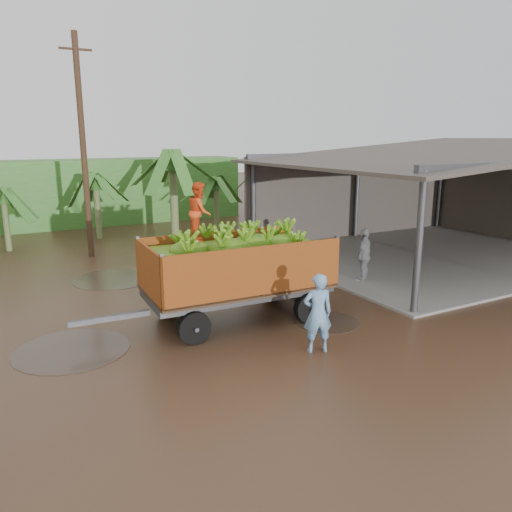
{
  "coord_description": "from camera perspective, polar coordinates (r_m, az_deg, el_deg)",
  "views": [
    {
      "loc": [
        -4.87,
        -13.12,
        4.81
      ],
      "look_at": [
        1.65,
        -1.21,
        1.56
      ],
      "focal_mm": 35.0,
      "sensor_mm": 36.0,
      "label": 1
    }
  ],
  "objects": [
    {
      "name": "man_blue",
      "position": [
        11.45,
        7.07,
        -6.5
      ],
      "size": [
        0.78,
        0.63,
        1.86
      ],
      "primitive_type": "imported",
      "rotation": [
        0.0,
        0.0,
        2.83
      ],
      "color": "#6994C0",
      "rests_on": "ground"
    },
    {
      "name": "man_grey",
      "position": [
        17.19,
        12.24,
        0.08
      ],
      "size": [
        1.16,
        0.95,
        1.86
      ],
      "primitive_type": "imported",
      "rotation": [
        0.0,
        0.0,
        3.69
      ],
      "color": "gray",
      "rests_on": "ground"
    },
    {
      "name": "ground",
      "position": [
        14.8,
        -7.92,
        -5.66
      ],
      "size": [
        100.0,
        100.0,
        0.0
      ],
      "primitive_type": "plane",
      "color": "black",
      "rests_on": "ground"
    },
    {
      "name": "banana_trailer",
      "position": [
        13.18,
        -2.2,
        -1.3
      ],
      "size": [
        6.77,
        2.54,
        3.73
      ],
      "rotation": [
        0.0,
        0.0,
        -0.04
      ],
      "color": "#C45B1C",
      "rests_on": "ground"
    },
    {
      "name": "utility_pole",
      "position": [
        21.14,
        -19.14,
        11.6
      ],
      "size": [
        1.2,
        0.24,
        8.68
      ],
      "color": "#47301E",
      "rests_on": "ground"
    },
    {
      "name": "hedge_north",
      "position": [
        29.42,
        -23.09,
        6.51
      ],
      "size": [
        22.0,
        3.0,
        3.6
      ],
      "primitive_type": "cube",
      "color": "#2D661E",
      "rests_on": "ground"
    },
    {
      "name": "packing_shed",
      "position": [
        22.45,
        19.52,
        6.78
      ],
      "size": [
        12.78,
        10.8,
        4.76
      ],
      "color": "gray",
      "rests_on": "ground"
    }
  ]
}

